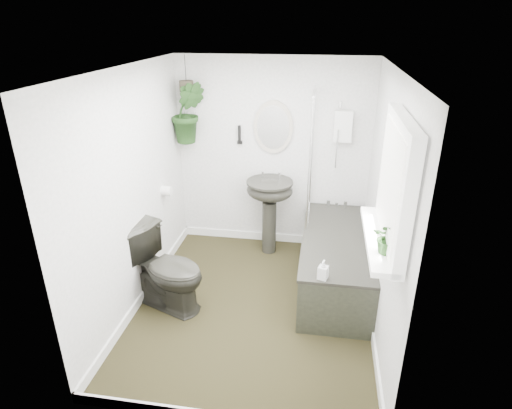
# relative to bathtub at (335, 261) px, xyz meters

# --- Properties ---
(floor) EXTENTS (2.30, 2.80, 0.02)m
(floor) POSITION_rel_bathtub_xyz_m (-0.80, -0.50, -0.30)
(floor) COLOR black
(floor) RESTS_ON ground
(ceiling) EXTENTS (2.30, 2.80, 0.02)m
(ceiling) POSITION_rel_bathtub_xyz_m (-0.80, -0.50, 2.02)
(ceiling) COLOR white
(ceiling) RESTS_ON ground
(wall_back) EXTENTS (2.30, 0.02, 2.30)m
(wall_back) POSITION_rel_bathtub_xyz_m (-0.80, 0.91, 0.86)
(wall_back) COLOR white
(wall_back) RESTS_ON ground
(wall_front) EXTENTS (2.30, 0.02, 2.30)m
(wall_front) POSITION_rel_bathtub_xyz_m (-0.80, -1.91, 0.86)
(wall_front) COLOR white
(wall_front) RESTS_ON ground
(wall_left) EXTENTS (0.02, 2.80, 2.30)m
(wall_left) POSITION_rel_bathtub_xyz_m (-1.96, -0.50, 0.86)
(wall_left) COLOR white
(wall_left) RESTS_ON ground
(wall_right) EXTENTS (0.02, 2.80, 2.30)m
(wall_right) POSITION_rel_bathtub_xyz_m (0.36, -0.50, 0.86)
(wall_right) COLOR white
(wall_right) RESTS_ON ground
(skirting) EXTENTS (2.30, 2.80, 0.10)m
(skirting) POSITION_rel_bathtub_xyz_m (-0.80, -0.50, -0.24)
(skirting) COLOR white
(skirting) RESTS_ON floor
(bathtub) EXTENTS (0.72, 1.72, 0.58)m
(bathtub) POSITION_rel_bathtub_xyz_m (0.00, 0.00, 0.00)
(bathtub) COLOR black
(bathtub) RESTS_ON floor
(bath_screen) EXTENTS (0.04, 0.72, 1.40)m
(bath_screen) POSITION_rel_bathtub_xyz_m (-0.33, 0.49, 0.99)
(bath_screen) COLOR silver
(bath_screen) RESTS_ON bathtub
(shower_box) EXTENTS (0.20, 0.10, 0.35)m
(shower_box) POSITION_rel_bathtub_xyz_m (0.00, 0.84, 1.26)
(shower_box) COLOR white
(shower_box) RESTS_ON wall_back
(oval_mirror) EXTENTS (0.46, 0.03, 0.62)m
(oval_mirror) POSITION_rel_bathtub_xyz_m (-0.79, 0.87, 1.21)
(oval_mirror) COLOR #B8AD9D
(oval_mirror) RESTS_ON wall_back
(wall_sconce) EXTENTS (0.04, 0.04, 0.22)m
(wall_sconce) POSITION_rel_bathtub_xyz_m (-1.19, 0.86, 1.11)
(wall_sconce) COLOR black
(wall_sconce) RESTS_ON wall_back
(toilet_roll_holder) EXTENTS (0.11, 0.11, 0.11)m
(toilet_roll_holder) POSITION_rel_bathtub_xyz_m (-1.90, 0.20, 0.61)
(toilet_roll_holder) COLOR white
(toilet_roll_holder) RESTS_ON wall_left
(window_recess) EXTENTS (0.08, 1.00, 0.90)m
(window_recess) POSITION_rel_bathtub_xyz_m (0.29, -1.20, 1.36)
(window_recess) COLOR white
(window_recess) RESTS_ON wall_right
(window_sill) EXTENTS (0.18, 1.00, 0.04)m
(window_sill) POSITION_rel_bathtub_xyz_m (0.22, -1.20, 0.94)
(window_sill) COLOR white
(window_sill) RESTS_ON wall_right
(window_blinds) EXTENTS (0.01, 0.86, 0.76)m
(window_blinds) POSITION_rel_bathtub_xyz_m (0.24, -1.20, 1.36)
(window_blinds) COLOR white
(window_blinds) RESTS_ON wall_right
(toilet) EXTENTS (0.93, 0.74, 0.83)m
(toilet) POSITION_rel_bathtub_xyz_m (-1.65, -0.61, 0.13)
(toilet) COLOR black
(toilet) RESTS_ON floor
(pedestal_sink) EXTENTS (0.58, 0.51, 0.93)m
(pedestal_sink) POSITION_rel_bathtub_xyz_m (-0.79, 0.62, 0.18)
(pedestal_sink) COLOR black
(pedestal_sink) RESTS_ON floor
(sill_plant) EXTENTS (0.24, 0.22, 0.22)m
(sill_plant) POSITION_rel_bathtub_xyz_m (0.25, -1.44, 1.07)
(sill_plant) COLOR black
(sill_plant) RESTS_ON window_sill
(hanging_plant) EXTENTS (0.44, 0.38, 0.71)m
(hanging_plant) POSITION_rel_bathtub_xyz_m (-1.77, 0.75, 1.37)
(hanging_plant) COLOR black
(hanging_plant) RESTS_ON ceiling
(soap_bottle) EXTENTS (0.10, 0.10, 0.18)m
(soap_bottle) POSITION_rel_bathtub_xyz_m (-0.14, -0.79, 0.38)
(soap_bottle) COLOR black
(soap_bottle) RESTS_ON bathtub
(hanging_pot) EXTENTS (0.16, 0.16, 0.12)m
(hanging_pot) POSITION_rel_bathtub_xyz_m (-1.77, 0.75, 1.67)
(hanging_pot) COLOR #3E382A
(hanging_pot) RESTS_ON ceiling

